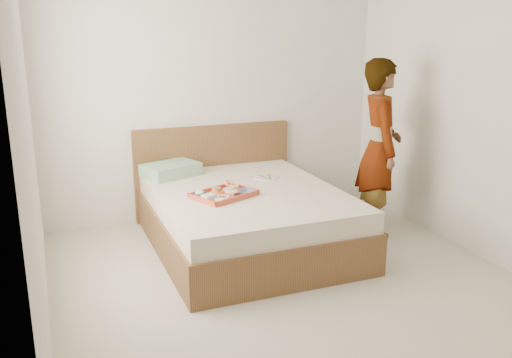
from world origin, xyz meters
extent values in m
cube|color=beige|center=(0.00, 0.00, 0.00)|extent=(3.50, 4.00, 0.01)
cube|color=silver|center=(0.00, 2.00, 1.30)|extent=(3.50, 0.01, 2.60)
cube|color=silver|center=(-1.75, 0.00, 1.30)|extent=(0.01, 4.00, 2.60)
cube|color=silver|center=(1.75, 0.00, 1.30)|extent=(0.01, 4.00, 2.60)
cube|color=brown|center=(-0.04, 1.00, 0.27)|extent=(1.65, 2.00, 0.53)
cube|color=brown|center=(-0.04, 1.97, 0.47)|extent=(1.65, 0.06, 0.95)
cube|color=#8EB994|center=(-0.55, 1.72, 0.59)|extent=(0.60, 0.50, 0.12)
cube|color=#CE4A2F|center=(-0.29, 0.88, 0.55)|extent=(0.60, 0.53, 0.05)
cylinder|color=white|center=(-0.18, 0.99, 0.55)|extent=(0.22, 0.22, 0.01)
imported|color=navy|center=(-0.10, 0.84, 0.56)|extent=(0.18, 0.18, 0.03)
cylinder|color=black|center=(-0.20, 0.78, 0.56)|extent=(0.09, 0.09, 0.03)
cylinder|color=white|center=(-0.32, 0.83, 0.55)|extent=(0.16, 0.16, 0.01)
cylinder|color=orange|center=(-0.32, 0.99, 0.55)|extent=(0.16, 0.16, 0.01)
imported|color=navy|center=(-0.49, 0.92, 0.56)|extent=(0.14, 0.14, 0.03)
cube|color=silver|center=(-0.45, 0.80, 0.57)|extent=(0.13, 0.12, 0.05)
cylinder|color=white|center=(-0.39, 0.71, 0.56)|extent=(0.09, 0.09, 0.03)
cylinder|color=white|center=(0.27, 1.30, 0.54)|extent=(0.24, 0.24, 0.01)
imported|color=white|center=(1.24, 0.88, 0.83)|extent=(0.59, 0.70, 1.65)
camera|label=1|loc=(-1.68, -3.35, 1.91)|focal=38.58mm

